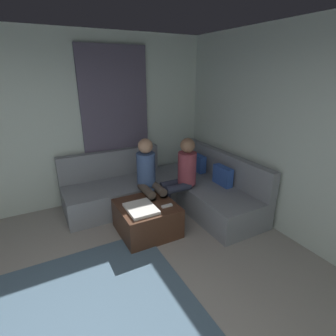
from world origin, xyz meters
The scene contains 9 objects.
wall_left centered at (-2.94, 0.00, 1.35)m, with size 0.12×6.00×2.70m, color silver.
curtain_panel centered at (-2.84, 1.30, 1.25)m, with size 0.06×1.10×2.50m, color #595166.
sectional_couch centered at (-2.08, 1.88, 0.28)m, with size 2.10×2.55×0.87m.
ottoman centered at (-1.53, 1.25, 0.21)m, with size 0.76×0.76×0.42m, color #4C2D1E.
folded_blanket centered at (-1.43, 1.13, 0.44)m, with size 0.44×0.36×0.04m, color white.
coffee_mug centered at (-1.75, 1.43, 0.47)m, with size 0.08×0.08×0.10m, color #334C72.
game_remote centered at (-1.35, 1.47, 0.43)m, with size 0.05×0.15×0.02m, color white.
person_on_couch_back centered at (-1.77, 1.93, 0.66)m, with size 0.30×0.60×1.20m.
person_on_couch_side centered at (-1.93, 1.47, 0.66)m, with size 0.60×0.30×1.20m.
Camera 1 is at (1.39, 0.02, 2.13)m, focal length 28.10 mm.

